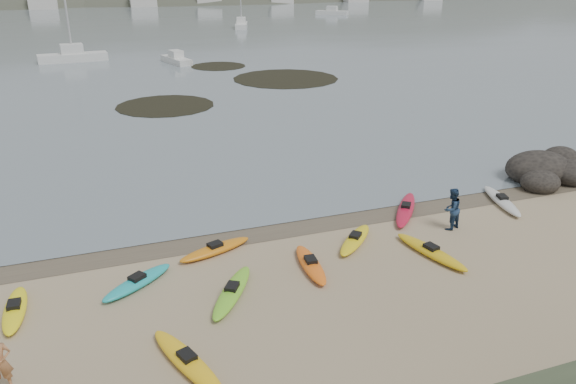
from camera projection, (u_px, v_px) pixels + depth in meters
name	position (u px, v px, depth m)	size (l,w,h in m)	color
ground	(288.00, 223.00, 25.08)	(600.00, 600.00, 0.00)	tan
wet_sand	(290.00, 226.00, 24.82)	(60.00, 60.00, 0.00)	brown
kayaks	(306.00, 258.00, 21.77)	(22.54, 11.05, 0.34)	yellow
person_east	(452.00, 209.00, 24.21)	(0.91, 0.71, 1.87)	navy
rock_cluster	(549.00, 174.00, 30.20)	(5.34, 3.94, 1.83)	black
kelp_mats	(242.00, 83.00, 54.76)	(22.52, 24.44, 0.04)	black
moored_boats	(125.00, 32.00, 91.56)	(99.04, 63.11, 1.15)	silver
far_hills	(212.00, 41.00, 212.51)	(550.00, 135.00, 80.00)	#384235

